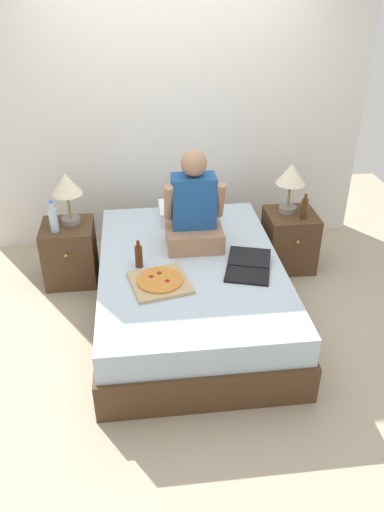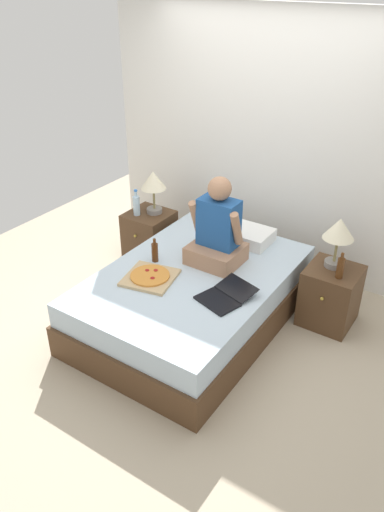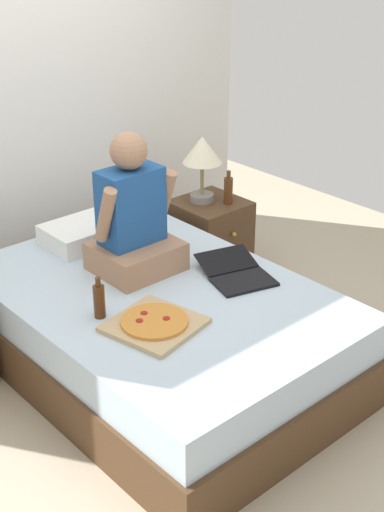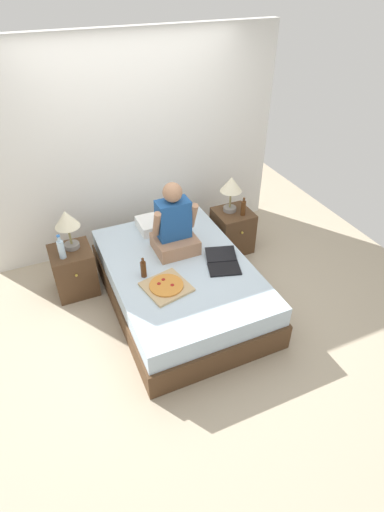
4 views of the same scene
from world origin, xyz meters
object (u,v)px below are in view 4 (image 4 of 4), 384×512
(laptop, at_px, (223,264))
(pizza_box, at_px, (166,286))
(bed, at_px, (180,284))
(person_seated, at_px, (174,227))
(lamp_on_right_nightstand, at_px, (231,187))
(beer_bottle_on_bed, at_px, (143,269))
(nightstand_left, at_px, (74,270))
(water_bottle, at_px, (61,249))
(lamp_on_left_nightstand, at_px, (67,222))
(beer_bottle, at_px, (243,208))
(nightstand_right, at_px, (232,230))

(laptop, height_order, pizza_box, laptop)
(bed, distance_m, person_seated, 0.62)
(lamp_on_right_nightstand, relative_size, beer_bottle_on_bed, 2.05)
(nightstand_left, distance_m, laptop, 1.66)
(water_bottle, relative_size, beer_bottle_on_bed, 1.25)
(lamp_on_left_nightstand, distance_m, beer_bottle, 2.04)
(lamp_on_left_nightstand, relative_size, laptop, 0.92)
(lamp_on_left_nightstand, bearing_deg, lamp_on_right_nightstand, 0.00)
(beer_bottle_on_bed, bearing_deg, lamp_on_right_nightstand, 28.47)
(beer_bottle, relative_size, pizza_box, 0.48)
(lamp_on_right_nightstand, xyz_separation_m, beer_bottle_on_bed, (-1.35, -0.73, -0.27))
(laptop, distance_m, beer_bottle_on_bed, 0.82)
(bed, relative_size, pizza_box, 4.35)
(beer_bottle, distance_m, laptop, 1.00)
(pizza_box, bearing_deg, beer_bottle, 32.55)
(nightstand_left, bearing_deg, water_bottle, -131.65)
(beer_bottle, distance_m, pizza_box, 1.56)
(nightstand_right, height_order, beer_bottle, beer_bottle)
(bed, relative_size, beer_bottle_on_bed, 9.41)
(beer_bottle, bearing_deg, nightstand_right, 125.01)
(bed, height_order, nightstand_left, nightstand_left)
(lamp_on_left_nightstand, distance_m, pizza_box, 1.26)
(bed, distance_m, nightstand_right, 1.20)
(nightstand_left, height_order, lamp_on_right_nightstand, lamp_on_right_nightstand)
(nightstand_right, bearing_deg, lamp_on_left_nightstand, 178.53)
(lamp_on_right_nightstand, distance_m, pizza_box, 1.60)
(lamp_on_left_nightstand, height_order, laptop, lamp_on_left_nightstand)
(beer_bottle, height_order, laptop, beer_bottle)
(nightstand_right, xyz_separation_m, laptop, (-0.59, -0.85, 0.26))
(nightstand_right, bearing_deg, bed, -146.32)
(person_seated, distance_m, laptop, 0.64)
(nightstand_left, xyz_separation_m, nightstand_right, (1.99, 0.00, 0.00))
(nightstand_left, height_order, beer_bottle_on_bed, beer_bottle_on_bed)
(bed, xyz_separation_m, person_seated, (0.06, 0.28, 0.54))
(water_bottle, distance_m, beer_bottle_on_bed, 0.91)
(water_bottle, relative_size, pizza_box, 0.58)
(lamp_on_right_nightstand, distance_m, laptop, 1.11)
(person_seated, bearing_deg, bed, -102.29)
(nightstand_left, bearing_deg, beer_bottle, -2.78)
(person_seated, bearing_deg, beer_bottle_on_bed, -146.09)
(nightstand_left, xyz_separation_m, laptop, (1.40, -0.85, 0.26))
(laptop, bearing_deg, nightstand_right, 55.37)
(bed, distance_m, laptop, 0.53)
(nightstand_left, relative_size, water_bottle, 1.95)
(beer_bottle, relative_size, laptop, 0.47)
(water_bottle, relative_size, laptop, 0.57)
(lamp_on_right_nightstand, bearing_deg, nightstand_left, -178.54)
(nightstand_right, height_order, person_seated, person_seated)
(lamp_on_left_nightstand, distance_m, laptop, 1.67)
(lamp_on_left_nightstand, xyz_separation_m, pizza_box, (0.71, -0.99, -0.34))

